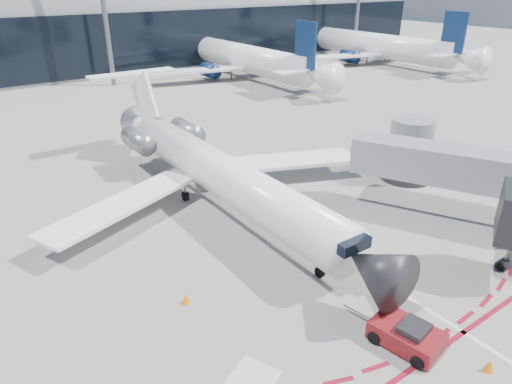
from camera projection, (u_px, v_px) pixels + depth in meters
ground at (298, 228)px, 28.95m from camera, size 260.00×260.00×0.00m
apron_centerline at (279, 216)px, 30.43m from camera, size 0.25×40.00×0.01m
apron_stop_bar at (464, 332)px, 20.46m from camera, size 14.00×0.25×0.01m
terminal_building at (40, 17)px, 73.28m from camera, size 150.00×24.15×24.00m
jet_bridge at (441, 165)px, 30.54m from camera, size 10.03×15.20×4.90m
regional_jet at (214, 169)px, 31.25m from camera, size 24.33×30.00×7.51m
pushback_tug at (407, 335)px, 19.58m from camera, size 2.42×4.73×1.20m
safety_cone_left at (186, 298)px, 22.19m from camera, size 0.39×0.39×0.55m
safety_cone_right at (489, 366)px, 18.35m from camera, size 0.39×0.39×0.55m
bg_airliner_0 at (240, 38)px, 70.51m from camera, size 36.30×38.43×11.74m
bg_airliner_1 at (375, 28)px, 82.60m from camera, size 37.29×39.48×12.06m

